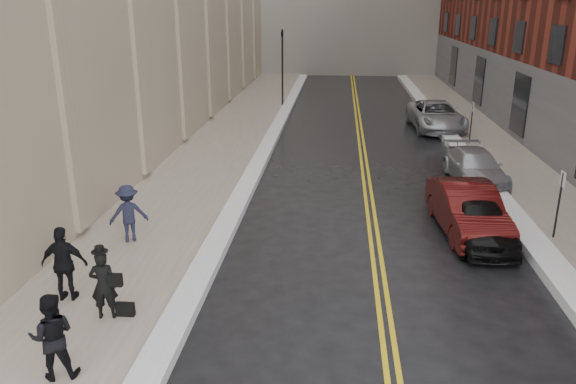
% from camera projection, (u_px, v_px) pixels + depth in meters
% --- Properties ---
extents(sidewalk_left, '(4.00, 64.00, 0.15)m').
position_uv_depth(sidewalk_left, '(211.00, 160.00, 25.68)').
color(sidewalk_left, gray).
rests_on(sidewalk_left, ground).
extents(sidewalk_right, '(3.00, 64.00, 0.15)m').
position_uv_depth(sidewalk_right, '(514.00, 167.00, 24.52)').
color(sidewalk_right, gray).
rests_on(sidewalk_right, ground).
extents(lane_stripe_a, '(0.12, 64.00, 0.01)m').
position_uv_depth(lane_stripe_a, '(362.00, 165.00, 25.11)').
color(lane_stripe_a, gold).
rests_on(lane_stripe_a, ground).
extents(lane_stripe_b, '(0.12, 64.00, 0.01)m').
position_uv_depth(lane_stripe_b, '(367.00, 165.00, 25.09)').
color(lane_stripe_b, gold).
rests_on(lane_stripe_b, ground).
extents(snow_ridge_left, '(0.70, 60.80, 0.26)m').
position_uv_depth(snow_ridge_left, '(260.00, 160.00, 25.47)').
color(snow_ridge_left, white).
rests_on(snow_ridge_left, ground).
extents(snow_ridge_right, '(0.85, 60.80, 0.30)m').
position_uv_depth(snow_ridge_right, '(471.00, 164.00, 24.65)').
color(snow_ridge_right, white).
rests_on(snow_ridge_right, ground).
extents(traffic_signal, '(0.18, 0.15, 5.20)m').
position_uv_depth(traffic_signal, '(282.00, 62.00, 37.75)').
color(traffic_signal, black).
rests_on(traffic_signal, ground).
extents(parking_sign_near, '(0.06, 0.35, 2.23)m').
position_uv_depth(parking_sign_near, '(559.00, 200.00, 16.66)').
color(parking_sign_near, black).
rests_on(parking_sign_near, ground).
extents(parking_sign_far, '(0.06, 0.35, 2.23)m').
position_uv_depth(parking_sign_far, '(472.00, 120.00, 27.97)').
color(parking_sign_far, black).
rests_on(parking_sign_far, ground).
extents(car_black, '(1.92, 4.22, 1.41)m').
position_uv_depth(car_black, '(477.00, 220.00, 16.91)').
color(car_black, black).
rests_on(car_black, ground).
extents(car_maroon, '(2.01, 4.81, 1.55)m').
position_uv_depth(car_maroon, '(468.00, 209.00, 17.57)').
color(car_maroon, '#420C0B').
rests_on(car_maroon, ground).
extents(car_silver_near, '(2.14, 4.59, 1.30)m').
position_uv_depth(car_silver_near, '(475.00, 167.00, 22.50)').
color(car_silver_near, '#A3A4AA').
rests_on(car_silver_near, ground).
extents(car_silver_far, '(2.98, 5.87, 1.59)m').
position_uv_depth(car_silver_far, '(436.00, 116.00, 31.85)').
color(car_silver_far, '#A8AAB0').
rests_on(car_silver_far, ground).
extents(pedestrian_main, '(0.66, 0.49, 1.63)m').
position_uv_depth(pedestrian_main, '(104.00, 285.00, 12.48)').
color(pedestrian_main, black).
rests_on(pedestrian_main, sidewalk_left).
extents(pedestrian_a, '(1.00, 0.88, 1.74)m').
position_uv_depth(pedestrian_a, '(52.00, 336.00, 10.47)').
color(pedestrian_a, black).
rests_on(pedestrian_a, sidewalk_left).
extents(pedestrian_b, '(1.29, 1.04, 1.74)m').
position_uv_depth(pedestrian_b, '(128.00, 213.00, 16.54)').
color(pedestrian_b, '#1A1C2F').
rests_on(pedestrian_b, sidewalk_left).
extents(pedestrian_c, '(1.12, 0.53, 1.86)m').
position_uv_depth(pedestrian_c, '(64.00, 264.00, 13.22)').
color(pedestrian_c, black).
rests_on(pedestrian_c, sidewalk_left).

